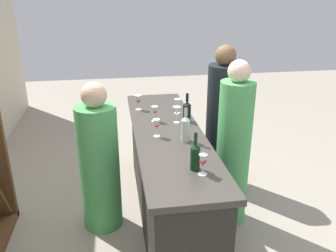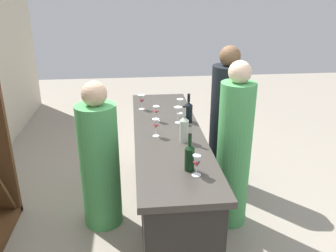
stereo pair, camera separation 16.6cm
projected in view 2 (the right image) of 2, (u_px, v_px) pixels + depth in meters
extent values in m
plane|color=#9E9384|center=(168.00, 217.00, 3.57)|extent=(12.00, 12.00, 0.00)
cube|color=#2A2723|center=(168.00, 179.00, 3.41)|extent=(2.29, 0.54, 0.90)
cube|color=#3D3833|center=(168.00, 134.00, 3.23)|extent=(2.37, 0.62, 0.05)
cylinder|color=black|center=(189.00, 159.00, 2.51)|extent=(0.07, 0.07, 0.17)
cone|color=black|center=(190.00, 146.00, 2.47)|extent=(0.07, 0.07, 0.03)
cylinder|color=black|center=(190.00, 140.00, 2.45)|extent=(0.03, 0.03, 0.07)
cylinder|color=black|center=(190.00, 134.00, 2.43)|extent=(0.03, 0.03, 0.01)
cylinder|color=#B7C6B2|center=(184.00, 131.00, 2.97)|extent=(0.08, 0.08, 0.19)
cone|color=#B7C6B2|center=(184.00, 118.00, 2.93)|extent=(0.08, 0.08, 0.04)
cylinder|color=#B7C6B2|center=(184.00, 112.00, 2.91)|extent=(0.03, 0.03, 0.08)
cylinder|color=black|center=(185.00, 107.00, 2.89)|extent=(0.03, 0.03, 0.01)
cylinder|color=black|center=(188.00, 114.00, 3.42)|extent=(0.08, 0.08, 0.17)
cone|color=black|center=(189.00, 104.00, 3.38)|extent=(0.08, 0.08, 0.03)
cylinder|color=black|center=(189.00, 99.00, 3.36)|extent=(0.03, 0.03, 0.07)
cylinder|color=black|center=(189.00, 94.00, 3.35)|extent=(0.03, 0.03, 0.01)
cylinder|color=white|center=(180.00, 113.00, 3.67)|extent=(0.07, 0.07, 0.00)
cylinder|color=white|center=(180.00, 110.00, 3.66)|extent=(0.01, 0.01, 0.07)
cone|color=white|center=(180.00, 103.00, 3.63)|extent=(0.07, 0.07, 0.09)
cylinder|color=white|center=(178.00, 123.00, 3.42)|extent=(0.06, 0.06, 0.00)
cylinder|color=white|center=(178.00, 118.00, 3.40)|extent=(0.01, 0.01, 0.08)
cone|color=white|center=(178.00, 111.00, 3.37)|extent=(0.08, 0.08, 0.08)
cylinder|color=white|center=(196.00, 175.00, 2.46)|extent=(0.07, 0.07, 0.00)
cylinder|color=white|center=(196.00, 171.00, 2.45)|extent=(0.01, 0.01, 0.06)
cone|color=white|center=(197.00, 161.00, 2.42)|extent=(0.06, 0.06, 0.09)
cone|color=maroon|center=(197.00, 164.00, 2.43)|extent=(0.05, 0.05, 0.04)
cylinder|color=white|center=(156.00, 121.00, 3.46)|extent=(0.07, 0.07, 0.00)
cylinder|color=white|center=(156.00, 117.00, 3.45)|extent=(0.01, 0.01, 0.08)
cone|color=white|center=(156.00, 110.00, 3.42)|extent=(0.07, 0.07, 0.07)
cone|color=maroon|center=(156.00, 112.00, 3.43)|extent=(0.06, 0.06, 0.02)
cylinder|color=white|center=(156.00, 136.00, 3.11)|extent=(0.06, 0.06, 0.00)
cylinder|color=white|center=(156.00, 132.00, 3.10)|extent=(0.01, 0.01, 0.08)
cone|color=white|center=(156.00, 123.00, 3.07)|extent=(0.06, 0.06, 0.08)
cone|color=maroon|center=(156.00, 126.00, 3.08)|extent=(0.05, 0.05, 0.02)
cylinder|color=white|center=(142.00, 109.00, 3.80)|extent=(0.06, 0.06, 0.00)
cylinder|color=white|center=(142.00, 106.00, 3.79)|extent=(0.01, 0.01, 0.07)
cone|color=white|center=(141.00, 99.00, 3.76)|extent=(0.08, 0.08, 0.08)
cone|color=maroon|center=(141.00, 101.00, 3.77)|extent=(0.06, 0.06, 0.03)
cylinder|color=black|center=(225.00, 128.00, 3.95)|extent=(0.37, 0.37, 1.42)
sphere|color=brown|center=(230.00, 56.00, 3.65)|extent=(0.22, 0.22, 0.22)
cylinder|color=#4CA559|center=(233.00, 156.00, 3.28)|extent=(0.37, 0.37, 1.42)
sphere|color=beige|center=(240.00, 72.00, 2.98)|extent=(0.20, 0.20, 0.20)
cylinder|color=#4CA559|center=(100.00, 167.00, 3.30)|extent=(0.42, 0.42, 1.22)
sphere|color=#D8AD8C|center=(94.00, 94.00, 3.04)|extent=(0.23, 0.23, 0.23)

